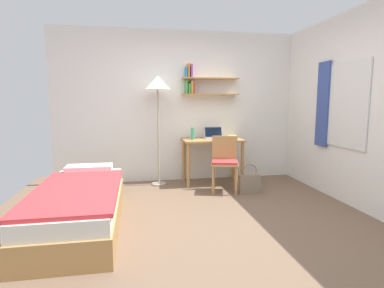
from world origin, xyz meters
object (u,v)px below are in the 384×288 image
Objects in this scene: standing_lamp at (158,88)px; water_bottle at (193,134)px; book_stack at (232,137)px; handbag at (249,183)px; bed at (80,206)px; desk_chair at (225,160)px; laptop at (214,135)px; desk at (212,147)px.

water_bottle is at bearing -4.96° from standing_lamp.
handbag is (0.06, -0.72, -0.63)m from book_stack.
bed is at bearing -134.96° from water_bottle.
desk_chair is 0.75m from water_bottle.
water_bottle is at bearing -163.33° from laptop.
laptop is 0.74× the size of handbag.
desk_chair is 0.47× the size of standing_lamp.
book_stack reaches higher than bed.
standing_lamp is 8.75× the size of book_stack.
desk_chair is at bearing 152.61° from handbag.
desk_chair is 1.90× the size of handbag.
laptop is at bearing 16.67° from water_bottle.
laptop is 1.62× the size of book_stack.
desk_chair is at bearing -82.25° from desk.
standing_lamp is at bearing -179.94° from book_stack.
desk is at bearing 4.86° from water_bottle.
handbag is at bearing 21.13° from bed.
laptop is at bearing 167.65° from book_stack.
handbag is (0.35, -0.18, -0.33)m from desk_chair.
desk_chair is at bearing -49.45° from water_bottle.
desk_chair reaches higher than desk.
water_bottle reaches higher than desk.
desk_chair is (1.99, 1.08, 0.25)m from bed.
bed is at bearing -158.87° from handbag.
water_bottle reaches higher than handbag.
desk_chair is at bearing -28.56° from standing_lamp.
standing_lamp is at bearing 151.75° from handbag.
bed is 2.34m from standing_lamp.
laptop is 0.42m from water_bottle.
desk_chair is at bearing -118.04° from book_stack.
laptop is 0.32m from book_stack.
laptop reaches higher than bed.
laptop is 1.63× the size of water_bottle.
water_bottle is 1.00× the size of book_stack.
water_bottle is (-0.40, -0.12, 0.05)m from laptop.
bed is at bearing -139.31° from laptop.
desk_chair is at bearing -87.94° from laptop.
bed is 2.28m from desk_chair.
handbag is at bearing -27.39° from desk_chair.
desk is 1.35m from standing_lamp.
desk is 4.90× the size of book_stack.
desk is 0.93m from handbag.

